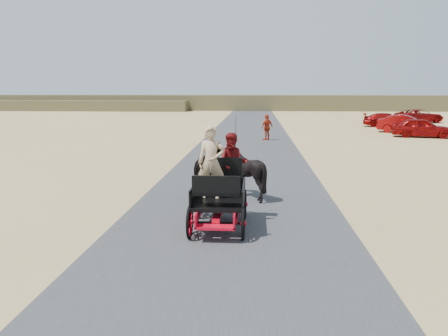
# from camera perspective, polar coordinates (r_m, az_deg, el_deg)

# --- Properties ---
(ground) EXTENTS (140.00, 140.00, 0.00)m
(ground) POSITION_cam_1_polar(r_m,az_deg,el_deg) (9.56, 0.39, -10.55)
(ground) COLOR tan
(road) EXTENTS (6.00, 140.00, 0.01)m
(road) POSITION_cam_1_polar(r_m,az_deg,el_deg) (9.56, 0.39, -10.52)
(road) COLOR #38383A
(road) RESTS_ON ground
(ridge_far) EXTENTS (140.00, 6.00, 2.40)m
(ridge_far) POSITION_cam_1_polar(r_m,az_deg,el_deg) (70.95, 3.75, 8.52)
(ridge_far) COLOR brown
(ridge_far) RESTS_ON ground
(ridge_near) EXTENTS (40.00, 4.00, 1.60)m
(ridge_near) POSITION_cam_1_polar(r_m,az_deg,el_deg) (73.62, -20.56, 7.64)
(ridge_near) COLOR brown
(ridge_near) RESTS_ON ground
(carriage) EXTENTS (1.30, 2.40, 0.72)m
(carriage) POSITION_cam_1_polar(r_m,az_deg,el_deg) (10.95, -0.61, -5.83)
(carriage) COLOR black
(carriage) RESTS_ON ground
(horse_left) EXTENTS (0.91, 2.01, 1.70)m
(horse_left) POSITION_cam_1_polar(r_m,az_deg,el_deg) (13.79, -1.86, -0.37)
(horse_left) COLOR black
(horse_left) RESTS_ON ground
(horse_right) EXTENTS (1.37, 1.54, 1.70)m
(horse_right) POSITION_cam_1_polar(r_m,az_deg,el_deg) (13.72, 2.72, -0.43)
(horse_right) COLOR black
(horse_right) RESTS_ON ground
(driver_man) EXTENTS (0.66, 0.43, 1.80)m
(driver_man) POSITION_cam_1_polar(r_m,az_deg,el_deg) (10.73, -1.67, 0.74)
(driver_man) COLOR tan
(driver_man) RESTS_ON carriage
(passenger_woman) EXTENTS (0.77, 0.60, 1.58)m
(passenger_woman) POSITION_cam_1_polar(r_m,az_deg,el_deg) (11.25, 1.15, 0.61)
(passenger_woman) COLOR #660C0F
(passenger_woman) RESTS_ON carriage
(pedestrian) EXTENTS (1.02, 1.01, 1.73)m
(pedestrian) POSITION_cam_1_polar(r_m,az_deg,el_deg) (29.50, 5.64, 5.33)
(pedestrian) COLOR #AF2E14
(pedestrian) RESTS_ON ground
(car_a) EXTENTS (4.29, 2.51, 1.37)m
(car_a) POSITION_cam_1_polar(r_m,az_deg,el_deg) (34.06, 24.43, 4.82)
(car_a) COLOR maroon
(car_a) RESTS_ON ground
(car_b) EXTENTS (4.48, 2.81, 1.39)m
(car_b) POSITION_cam_1_polar(r_m,az_deg,el_deg) (37.15, 22.62, 5.35)
(car_b) COLOR maroon
(car_b) RESTS_ON ground
(car_c) EXTENTS (4.55, 2.66, 1.24)m
(car_c) POSITION_cam_1_polar(r_m,az_deg,el_deg) (42.24, 20.57, 5.88)
(car_c) COLOR maroon
(car_c) RESTS_ON ground
(car_d) EXTENTS (5.34, 3.66, 1.36)m
(car_d) POSITION_cam_1_polar(r_m,az_deg,el_deg) (48.68, 24.12, 6.22)
(car_d) COLOR maroon
(car_d) RESTS_ON ground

